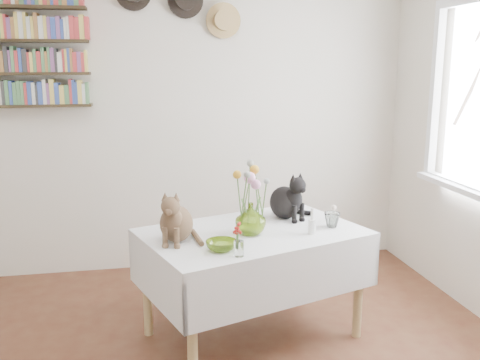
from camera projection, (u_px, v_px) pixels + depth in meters
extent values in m
cube|color=silver|center=(169.00, 121.00, 4.41)|extent=(4.04, 0.04, 2.54)
cube|color=white|center=(438.00, 93.00, 4.02)|extent=(0.06, 0.06, 1.20)
cube|color=white|center=(253.00, 235.00, 3.30)|extent=(1.51, 1.22, 0.06)
cylinder|color=tan|center=(192.00, 334.00, 2.81)|extent=(0.06, 0.06, 0.65)
cylinder|color=tan|center=(358.00, 289.00, 3.37)|extent=(0.06, 0.06, 0.65)
cylinder|color=tan|center=(147.00, 288.00, 3.39)|extent=(0.06, 0.06, 0.65)
cylinder|color=tan|center=(295.00, 256.00, 3.94)|extent=(0.06, 0.06, 0.65)
imported|color=#A5C63D|center=(251.00, 219.00, 3.22)|extent=(0.26, 0.26, 0.19)
imported|color=#A5C63D|center=(221.00, 246.00, 2.95)|extent=(0.18, 0.18, 0.05)
imported|color=white|center=(332.00, 220.00, 3.37)|extent=(0.14, 0.14, 0.09)
cylinder|color=white|center=(312.00, 227.00, 3.23)|extent=(0.04, 0.04, 0.09)
cylinder|color=white|center=(312.00, 214.00, 3.21)|extent=(0.02, 0.02, 0.07)
cylinder|color=white|center=(239.00, 249.00, 2.86)|extent=(0.05, 0.05, 0.09)
cone|color=white|center=(334.00, 215.00, 3.50)|extent=(0.06, 0.06, 0.08)
sphere|color=beige|center=(334.00, 207.00, 3.49)|extent=(0.03, 0.03, 0.03)
cylinder|color=#4C7233|center=(246.00, 202.00, 3.20)|extent=(0.01, 0.01, 0.30)
sphere|color=#EC98C6|center=(246.00, 177.00, 3.17)|extent=(0.07, 0.07, 0.07)
cylinder|color=#4C7233|center=(258.00, 206.00, 3.19)|extent=(0.01, 0.01, 0.26)
sphere|color=#EC98C6|center=(258.00, 185.00, 3.16)|extent=(0.06, 0.06, 0.06)
cylinder|color=#4C7233|center=(259.00, 197.00, 3.23)|extent=(0.01, 0.01, 0.34)
sphere|color=gold|center=(260.00, 170.00, 3.20)|extent=(0.06, 0.06, 0.06)
cylinder|color=#4C7233|center=(240.00, 200.00, 3.22)|extent=(0.01, 0.01, 0.31)
sphere|color=gold|center=(240.00, 175.00, 3.19)|extent=(0.05, 0.05, 0.05)
cylinder|color=#4C7233|center=(249.00, 194.00, 3.24)|extent=(0.01, 0.01, 0.37)
sphere|color=#999E93|center=(249.00, 164.00, 3.20)|extent=(0.04, 0.04, 0.04)
cylinder|color=#4C7233|center=(244.00, 201.00, 3.15)|extent=(0.01, 0.01, 0.33)
sphere|color=#999E93|center=(244.00, 174.00, 3.12)|extent=(0.04, 0.04, 0.04)
cylinder|color=#4C7233|center=(264.00, 204.00, 3.17)|extent=(0.01, 0.01, 0.29)
sphere|color=#999E93|center=(264.00, 180.00, 3.14)|extent=(0.04, 0.04, 0.04)
cube|color=#2E2312|center=(24.00, 106.00, 4.07)|extent=(1.00, 0.16, 0.02)
cube|color=#2E2312|center=(22.00, 74.00, 4.02)|extent=(1.00, 0.16, 0.02)
cube|color=#2E2312|center=(19.00, 41.00, 3.97)|extent=(1.00, 0.16, 0.02)
cube|color=#2E2312|center=(16.00, 7.00, 3.92)|extent=(1.00, 0.16, 0.02)
cylinder|color=black|center=(185.00, 0.00, 4.18)|extent=(0.28, 0.02, 0.28)
cylinder|color=#AC784D|center=(223.00, 21.00, 4.27)|extent=(0.28, 0.02, 0.28)
cylinder|color=#AC784D|center=(224.00, 20.00, 4.23)|extent=(0.16, 0.08, 0.16)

